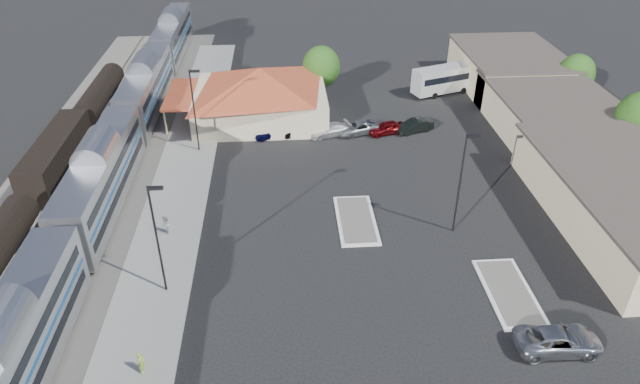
{
  "coord_description": "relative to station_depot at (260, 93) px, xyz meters",
  "views": [
    {
      "loc": [
        -2.01,
        -38.37,
        28.29
      ],
      "look_at": [
        0.89,
        2.45,
        2.8
      ],
      "focal_mm": 32.0,
      "sensor_mm": 36.0,
      "label": 1
    }
  ],
  "objects": [
    {
      "name": "parked_car_f",
      "position": [
        17.27,
        -4.92,
        -2.4
      ],
      "size": [
        4.69,
        2.97,
        1.46
      ],
      "primitive_type": "imported",
      "rotation": [
        0.0,
        0.0,
        -1.22
      ],
      "color": "black",
      "rests_on": "ground"
    },
    {
      "name": "lamp_plat_n",
      "position": [
        -6.34,
        -8.0,
        2.21
      ],
      "size": [
        1.08,
        0.25,
        9.0
      ],
      "color": "black",
      "rests_on": "ground"
    },
    {
      "name": "parked_car_b",
      "position": [
        4.47,
        -4.92,
        -2.46
      ],
      "size": [
        4.32,
        2.58,
        1.34
      ],
      "primitive_type": "imported",
      "rotation": [
        0.0,
        0.0,
        -1.27
      ],
      "color": "black",
      "rests_on": "ground"
    },
    {
      "name": "railbed",
      "position": [
        -16.44,
        -16.0,
        -3.07
      ],
      "size": [
        16.0,
        100.0,
        0.12
      ],
      "primitive_type": "cube",
      "color": "#4C4944",
      "rests_on": "ground"
    },
    {
      "name": "freight_cars",
      "position": [
        -19.44,
        -12.06,
        -1.21
      ],
      "size": [
        2.8,
        46.0,
        4.0
      ],
      "color": "black",
      "rests_on": "ground"
    },
    {
      "name": "coach_bus",
      "position": [
        24.61,
        6.53,
        -1.1
      ],
      "size": [
        11.16,
        6.01,
        3.53
      ],
      "rotation": [
        0.0,
        0.0,
        1.92
      ],
      "color": "silver",
      "rests_on": "ground"
    },
    {
      "name": "person_a",
      "position": [
        -6.68,
        -37.57,
        -2.15
      ],
      "size": [
        0.4,
        0.6,
        1.61
      ],
      "primitive_type": "imported",
      "rotation": [
        0.0,
        0.0,
        1.54
      ],
      "color": "#AED542",
      "rests_on": "platform"
    },
    {
      "name": "parked_car_d",
      "position": [
        10.87,
        -4.92,
        -2.44
      ],
      "size": [
        5.41,
        3.59,
        1.38
      ],
      "primitive_type": "imported",
      "rotation": [
        0.0,
        0.0,
        -1.29
      ],
      "color": "gray",
      "rests_on": "ground"
    },
    {
      "name": "lamp_lot",
      "position": [
        16.66,
        -24.0,
        2.21
      ],
      "size": [
        1.08,
        0.25,
        9.0
      ],
      "color": "black",
      "rests_on": "ground"
    },
    {
      "name": "lamp_plat_s",
      "position": [
        -6.34,
        -30.0,
        2.21
      ],
      "size": [
        1.08,
        0.25,
        9.0
      ],
      "color": "black",
      "rests_on": "ground"
    },
    {
      "name": "station_depot",
      "position": [
        0.0,
        0.0,
        0.0
      ],
      "size": [
        18.35,
        12.24,
        6.2
      ],
      "color": "#BCB08A",
      "rests_on": "ground"
    },
    {
      "name": "parked_car_c",
      "position": [
        7.67,
        -5.22,
        -2.45
      ],
      "size": [
        5.07,
        3.3,
        1.37
      ],
      "primitive_type": "imported",
      "rotation": [
        0.0,
        0.0,
        -1.25
      ],
      "color": "silver",
      "rests_on": "ground"
    },
    {
      "name": "traffic_island_north",
      "position": [
        18.56,
        -32.0,
        -3.03
      ],
      "size": [
        3.3,
        7.5,
        0.21
      ],
      "color": "silver",
      "rests_on": "ground"
    },
    {
      "name": "platform",
      "position": [
        -7.44,
        -18.0,
        -3.04
      ],
      "size": [
        5.5,
        92.0,
        0.18
      ],
      "primitive_type": "cube",
      "color": "gray",
      "rests_on": "ground"
    },
    {
      "name": "buildings_east",
      "position": [
        32.56,
        -9.72,
        -0.86
      ],
      "size": [
        14.4,
        51.4,
        4.8
      ],
      "color": "#C6B28C",
      "rests_on": "ground"
    },
    {
      "name": "tree_east_b",
      "position": [
        38.56,
        -12.0,
        1.09
      ],
      "size": [
        4.94,
        4.94,
        6.96
      ],
      "color": "#382314",
      "rests_on": "ground"
    },
    {
      "name": "ground",
      "position": [
        4.56,
        -24.0,
        -3.13
      ],
      "size": [
        280.0,
        280.0,
        0.0
      ],
      "primitive_type": "plane",
      "color": "black",
      "rests_on": "ground"
    },
    {
      "name": "parked_car_e",
      "position": [
        14.07,
        -5.22,
        -2.41
      ],
      "size": [
        4.54,
        2.79,
        1.44
      ],
      "primitive_type": "imported",
      "rotation": [
        0.0,
        0.0,
        -1.3
      ],
      "color": "#650B0E",
      "rests_on": "ground"
    },
    {
      "name": "tree_depot",
      "position": [
        7.56,
        6.0,
        0.89
      ],
      "size": [
        4.71,
        4.71,
        6.63
      ],
      "color": "#382314",
      "rests_on": "ground"
    },
    {
      "name": "parked_car_a",
      "position": [
        1.27,
        -5.22,
        -2.44
      ],
      "size": [
        4.37,
        2.63,
        1.39
      ],
      "primitive_type": "imported",
      "rotation": [
        0.0,
        0.0,
        -1.31
      ],
      "color": "#0D0C3E",
      "rests_on": "ground"
    },
    {
      "name": "person_b",
      "position": [
        -7.49,
        -22.95,
        -2.09
      ],
      "size": [
        0.85,
        0.98,
        1.73
      ],
      "primitive_type": "imported",
      "rotation": [
        0.0,
        0.0,
        -1.31
      ],
      "color": "silver",
      "rests_on": "platform"
    },
    {
      "name": "passenger_train",
      "position": [
        -13.44,
        -18.18,
        -0.26
      ],
      "size": [
        3.0,
        104.0,
        5.55
      ],
      "color": "silver",
      "rests_on": "ground"
    },
    {
      "name": "traffic_island_south",
      "position": [
        8.56,
        -22.0,
        -3.03
      ],
      "size": [
        3.3,
        7.5,
        0.21
      ],
      "color": "silver",
      "rests_on": "ground"
    },
    {
      "name": "suv",
      "position": [
        19.76,
        -37.43,
        -2.35
      ],
      "size": [
        5.66,
        2.68,
        1.56
      ],
      "primitive_type": "imported",
      "rotation": [
        0.0,
        0.0,
        1.56
      ],
      "color": "#979A9E",
      "rests_on": "ground"
    },
    {
      "name": "tree_east_c",
      "position": [
        38.56,
        2.0,
        0.63
      ],
      "size": [
        4.41,
        4.41,
        6.21
      ],
      "color": "#382314",
      "rests_on": "ground"
    }
  ]
}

